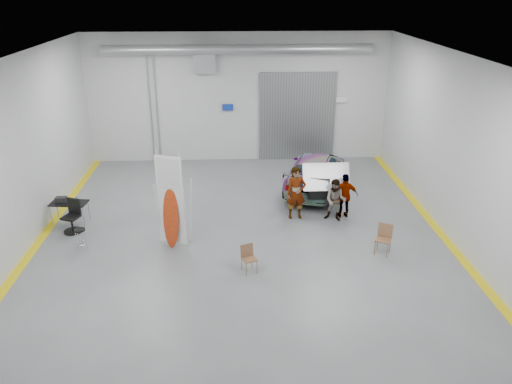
{
  "coord_description": "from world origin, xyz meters",
  "views": [
    {
      "loc": [
        -0.28,
        -15.17,
        8.08
      ],
      "look_at": [
        0.46,
        0.29,
        1.5
      ],
      "focal_mm": 35.0,
      "sensor_mm": 36.0,
      "label": 1
    }
  ],
  "objects_px": {
    "person_a": "(296,193)",
    "person_b": "(336,200)",
    "surfboard_display": "(174,209)",
    "office_chair": "(72,218)",
    "folding_chair_near": "(249,264)",
    "shop_stool": "(81,239)",
    "work_table": "(67,202)",
    "sedan_car": "(315,171)",
    "person_c": "(345,196)",
    "folding_chair_far": "(382,245)"
  },
  "relations": [
    {
      "from": "sedan_car",
      "to": "folding_chair_far",
      "type": "height_order",
      "value": "sedan_car"
    },
    {
      "from": "sedan_car",
      "to": "folding_chair_far",
      "type": "xyz_separation_m",
      "value": [
        1.3,
        -5.59,
        -0.44
      ]
    },
    {
      "from": "person_b",
      "to": "folding_chair_far",
      "type": "xyz_separation_m",
      "value": [
        1.06,
        -2.47,
        -0.49
      ]
    },
    {
      "from": "sedan_car",
      "to": "person_b",
      "type": "relative_size",
      "value": 3.23
    },
    {
      "from": "surfboard_display",
      "to": "shop_stool",
      "type": "distance_m",
      "value": 3.19
    },
    {
      "from": "sedan_car",
      "to": "shop_stool",
      "type": "xyz_separation_m",
      "value": [
        -8.39,
        -4.88,
        -0.38
      ]
    },
    {
      "from": "sedan_car",
      "to": "person_b",
      "type": "xyz_separation_m",
      "value": [
        0.24,
        -3.12,
        0.05
      ]
    },
    {
      "from": "folding_chair_near",
      "to": "shop_stool",
      "type": "distance_m",
      "value": 5.63
    },
    {
      "from": "person_b",
      "to": "office_chair",
      "type": "bearing_deg",
      "value": -154.82
    },
    {
      "from": "person_c",
      "to": "work_table",
      "type": "height_order",
      "value": "person_c"
    },
    {
      "from": "folding_chair_near",
      "to": "shop_stool",
      "type": "relative_size",
      "value": 1.15
    },
    {
      "from": "person_c",
      "to": "shop_stool",
      "type": "height_order",
      "value": "person_c"
    },
    {
      "from": "work_table",
      "to": "sedan_car",
      "type": "bearing_deg",
      "value": 17.19
    },
    {
      "from": "work_table",
      "to": "person_a",
      "type": "bearing_deg",
      "value": 0.3
    },
    {
      "from": "surfboard_display",
      "to": "person_c",
      "type": "bearing_deg",
      "value": 38.27
    },
    {
      "from": "person_a",
      "to": "surfboard_display",
      "type": "relative_size",
      "value": 0.59
    },
    {
      "from": "folding_chair_near",
      "to": "surfboard_display",
      "type": "bearing_deg",
      "value": 122.87
    },
    {
      "from": "sedan_car",
      "to": "person_a",
      "type": "xyz_separation_m",
      "value": [
        -1.16,
        -2.85,
        0.24
      ]
    },
    {
      "from": "surfboard_display",
      "to": "work_table",
      "type": "distance_m",
      "value": 4.48
    },
    {
      "from": "person_c",
      "to": "folding_chair_near",
      "type": "xyz_separation_m",
      "value": [
        -3.63,
        -3.62,
        -0.58
      ]
    },
    {
      "from": "surfboard_display",
      "to": "office_chair",
      "type": "relative_size",
      "value": 2.84
    },
    {
      "from": "sedan_car",
      "to": "shop_stool",
      "type": "bearing_deg",
      "value": 47.71
    },
    {
      "from": "person_a",
      "to": "person_b",
      "type": "distance_m",
      "value": 1.44
    },
    {
      "from": "person_a",
      "to": "work_table",
      "type": "height_order",
      "value": "person_a"
    },
    {
      "from": "sedan_car",
      "to": "folding_chair_near",
      "type": "height_order",
      "value": "sedan_car"
    },
    {
      "from": "office_chair",
      "to": "person_c",
      "type": "bearing_deg",
      "value": 25.39
    },
    {
      "from": "person_c",
      "to": "folding_chair_far",
      "type": "bearing_deg",
      "value": 100.37
    },
    {
      "from": "folding_chair_far",
      "to": "work_table",
      "type": "relative_size",
      "value": 0.72
    },
    {
      "from": "folding_chair_far",
      "to": "work_table",
      "type": "bearing_deg",
      "value": -166.01
    },
    {
      "from": "shop_stool",
      "to": "folding_chair_far",
      "type": "bearing_deg",
      "value": -4.24
    },
    {
      "from": "sedan_car",
      "to": "work_table",
      "type": "relative_size",
      "value": 3.81
    },
    {
      "from": "person_c",
      "to": "folding_chair_near",
      "type": "height_order",
      "value": "person_c"
    },
    {
      "from": "folding_chair_near",
      "to": "work_table",
      "type": "xyz_separation_m",
      "value": [
        -6.37,
        3.58,
        0.54
      ]
    },
    {
      "from": "folding_chair_far",
      "to": "person_a",
      "type": "bearing_deg",
      "value": 160.05
    },
    {
      "from": "work_table",
      "to": "office_chair",
      "type": "distance_m",
      "value": 0.8
    },
    {
      "from": "person_b",
      "to": "folding_chair_near",
      "type": "relative_size",
      "value": 1.87
    },
    {
      "from": "folding_chair_near",
      "to": "work_table",
      "type": "height_order",
      "value": "work_table"
    },
    {
      "from": "person_c",
      "to": "work_table",
      "type": "bearing_deg",
      "value": -2.98
    },
    {
      "from": "person_a",
      "to": "person_b",
      "type": "xyz_separation_m",
      "value": [
        1.4,
        -0.27,
        -0.19
      ]
    },
    {
      "from": "person_b",
      "to": "work_table",
      "type": "height_order",
      "value": "person_b"
    },
    {
      "from": "work_table",
      "to": "shop_stool",
      "type": "bearing_deg",
      "value": -63.77
    },
    {
      "from": "person_c",
      "to": "shop_stool",
      "type": "bearing_deg",
      "value": 9.41
    },
    {
      "from": "sedan_car",
      "to": "surfboard_display",
      "type": "distance_m",
      "value": 7.22
    },
    {
      "from": "person_a",
      "to": "folding_chair_far",
      "type": "relative_size",
      "value": 2.02
    },
    {
      "from": "shop_stool",
      "to": "office_chair",
      "type": "xyz_separation_m",
      "value": [
        -0.65,
        1.31,
        0.15
      ]
    },
    {
      "from": "person_b",
      "to": "folding_chair_near",
      "type": "distance_m",
      "value": 4.69
    },
    {
      "from": "sedan_car",
      "to": "person_a",
      "type": "distance_m",
      "value": 3.09
    },
    {
      "from": "person_a",
      "to": "office_chair",
      "type": "height_order",
      "value": "person_a"
    },
    {
      "from": "person_b",
      "to": "person_c",
      "type": "relative_size",
      "value": 0.94
    },
    {
      "from": "sedan_car",
      "to": "shop_stool",
      "type": "height_order",
      "value": "sedan_car"
    }
  ]
}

